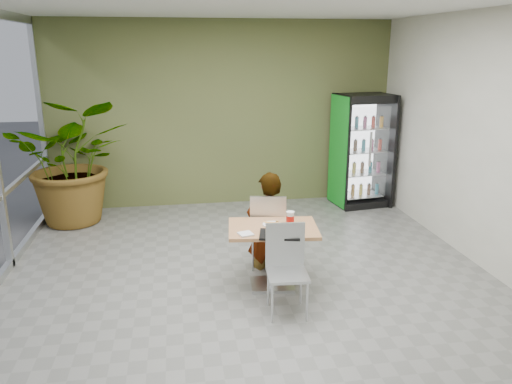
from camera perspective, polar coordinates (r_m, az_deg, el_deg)
ground at (r=5.93m, az=-0.24°, el=-11.23°), size 7.00×7.00×0.00m
room_envelope at (r=5.38m, az=-0.26°, el=4.07°), size 6.00×7.00×3.20m
dining_table at (r=5.81m, az=1.94°, el=-5.98°), size 1.09×0.82×0.75m
chair_far at (r=6.26m, az=1.40°, el=-3.87°), size 0.53×0.53×1.00m
chair_near at (r=5.33m, az=3.47°, el=-7.90°), size 0.45×0.45×0.95m
seated_woman at (r=6.34m, az=1.51°, el=-4.57°), size 0.64×0.49×1.56m
pizza_plate at (r=5.79m, az=1.88°, el=-3.63°), size 0.32×0.31×0.03m
soda_cup at (r=5.77m, az=3.93°, el=-3.07°), size 0.09×0.09×0.17m
napkin_stack at (r=5.50m, az=-1.20°, el=-4.82°), size 0.18×0.18×0.02m
cafeteria_tray at (r=5.48m, az=2.73°, el=-4.88°), size 0.50×0.41×0.02m
beverage_fridge at (r=8.99m, az=12.02°, el=4.64°), size 0.98×0.80×1.96m
potted_plant at (r=8.39m, az=-20.06°, el=3.33°), size 1.83×1.59×2.01m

